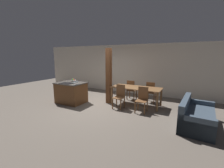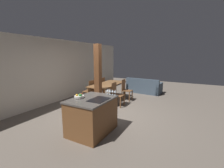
# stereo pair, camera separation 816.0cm
# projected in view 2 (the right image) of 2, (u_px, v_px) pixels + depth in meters

# --- Properties ---
(ground_plane) EXTENTS (16.00, 16.00, 0.00)m
(ground_plane) POSITION_uv_depth(u_px,v_px,m) (109.00, 114.00, 5.18)
(ground_plane) COLOR #665B51
(wall_back) EXTENTS (11.20, 0.08, 2.70)m
(wall_back) POSITION_uv_depth(u_px,v_px,m) (50.00, 72.00, 6.22)
(wall_back) COLOR silver
(wall_back) RESTS_ON ground_plane
(kitchen_island) EXTENTS (1.24, 0.93, 0.93)m
(kitchen_island) POSITION_uv_depth(u_px,v_px,m) (92.00, 115.00, 3.90)
(kitchen_island) COLOR brown
(kitchen_island) RESTS_ON ground_plane
(fruit_bowl) EXTENTS (0.25, 0.25, 0.12)m
(fruit_bowl) POSITION_uv_depth(u_px,v_px,m) (79.00, 96.00, 3.86)
(fruit_bowl) COLOR silver
(fruit_bowl) RESTS_ON kitchen_island
(wine_glass_near) EXTENTS (0.06, 0.06, 0.15)m
(wine_glass_near) POSITION_uv_depth(u_px,v_px,m) (115.00, 91.00, 4.09)
(wine_glass_near) COLOR silver
(wine_glass_near) RESTS_ON kitchen_island
(wine_glass_middle) EXTENTS (0.06, 0.06, 0.15)m
(wine_glass_middle) POSITION_uv_depth(u_px,v_px,m) (113.00, 91.00, 4.13)
(wine_glass_middle) COLOR silver
(wine_glass_middle) RESTS_ON kitchen_island
(wine_glass_far) EXTENTS (0.06, 0.06, 0.15)m
(wine_glass_far) POSITION_uv_depth(u_px,v_px,m) (110.00, 91.00, 4.16)
(wine_glass_far) COLOR silver
(wine_glass_far) RESTS_ON kitchen_island
(wine_glass_end) EXTENTS (0.06, 0.06, 0.15)m
(wine_glass_end) POSITION_uv_depth(u_px,v_px,m) (108.00, 90.00, 4.20)
(wine_glass_end) COLOR silver
(wine_glass_end) RESTS_ON kitchen_island
(dining_table) EXTENTS (2.07, 0.89, 0.77)m
(dining_table) POSITION_uv_depth(u_px,v_px,m) (108.00, 86.00, 6.67)
(dining_table) COLOR brown
(dining_table) RESTS_ON ground_plane
(dining_chair_near_left) EXTENTS (0.40, 0.40, 0.94)m
(dining_chair_near_left) POSITION_uv_depth(u_px,v_px,m) (117.00, 94.00, 6.00)
(dining_chair_near_left) COLOR brown
(dining_chair_near_left) RESTS_ON ground_plane
(dining_chair_near_right) EXTENTS (0.40, 0.40, 0.94)m
(dining_chair_near_right) POSITION_uv_depth(u_px,v_px,m) (126.00, 89.00, 6.81)
(dining_chair_near_right) COLOR brown
(dining_chair_near_right) RESTS_ON ground_plane
(dining_chair_far_left) EXTENTS (0.40, 0.40, 0.94)m
(dining_chair_far_left) POSITION_uv_depth(u_px,v_px,m) (90.00, 90.00, 6.61)
(dining_chair_far_left) COLOR brown
(dining_chair_far_left) RESTS_ON ground_plane
(dining_chair_far_right) EXTENTS (0.40, 0.40, 0.94)m
(dining_chair_far_right) POSITION_uv_depth(u_px,v_px,m) (101.00, 87.00, 7.42)
(dining_chair_far_right) COLOR brown
(dining_chair_far_right) RESTS_ON ground_plane
(couch) EXTENTS (1.00, 1.86, 0.80)m
(couch) POSITION_uv_depth(u_px,v_px,m) (144.00, 88.00, 8.23)
(couch) COLOR #3D4C5B
(couch) RESTS_ON ground_plane
(timber_post) EXTENTS (0.21, 0.21, 2.41)m
(timber_post) POSITION_uv_depth(u_px,v_px,m) (98.00, 78.00, 5.43)
(timber_post) COLOR brown
(timber_post) RESTS_ON ground_plane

